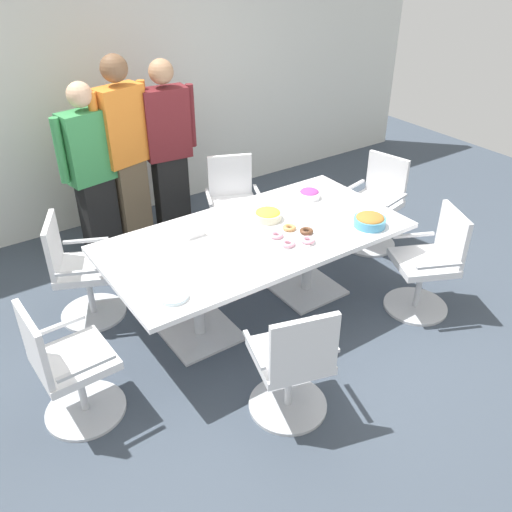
{
  "coord_description": "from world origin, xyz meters",
  "views": [
    {
      "loc": [
        -2.12,
        -3.08,
        2.86
      ],
      "look_at": [
        0.0,
        0.0,
        0.55
      ],
      "focal_mm": 38.22,
      "sensor_mm": 36.0,
      "label": 1
    }
  ],
  "objects": [
    {
      "name": "ground_plane",
      "position": [
        0.0,
        0.0,
        -0.01
      ],
      "size": [
        10.0,
        10.0,
        0.01
      ],
      "primitive_type": "cube",
      "color": "#3D4754"
    },
    {
      "name": "back_wall",
      "position": [
        0.0,
        2.4,
        1.4
      ],
      "size": [
        8.0,
        0.1,
        2.8
      ],
      "primitive_type": "cube",
      "color": "silver",
      "rests_on": "ground"
    },
    {
      "name": "conference_table",
      "position": [
        0.0,
        0.0,
        0.63
      ],
      "size": [
        2.4,
        1.2,
        0.75
      ],
      "color": "white",
      "rests_on": "ground"
    },
    {
      "name": "office_chair_0",
      "position": [
        -1.21,
        0.77,
        0.41
      ],
      "size": [
        0.72,
        0.72,
        0.91
      ],
      "rotation": [
        0.0,
        0.0,
        -2.0
      ],
      "color": "silver",
      "rests_on": "ground"
    },
    {
      "name": "office_chair_1",
      "position": [
        -1.65,
        -0.27,
        0.41
      ],
      "size": [
        0.56,
        0.56,
        0.91
      ],
      "rotation": [
        0.0,
        0.0,
        -1.53
      ],
      "color": "silver",
      "rests_on": "ground"
    },
    {
      "name": "office_chair_2",
      "position": [
        -0.45,
        -1.06,
        0.41
      ],
      "size": [
        0.67,
        0.67,
        0.91
      ],
      "rotation": [
        0.0,
        0.0,
        -0.28
      ],
      "color": "silver",
      "rests_on": "ground"
    },
    {
      "name": "office_chair_3",
      "position": [
        1.21,
        -0.77,
        0.41
      ],
      "size": [
        0.72,
        0.72,
        0.91
      ],
      "rotation": [
        0.0,
        0.0,
        1.13
      ],
      "color": "silver",
      "rests_on": "ground"
    },
    {
      "name": "office_chair_4",
      "position": [
        1.65,
        0.28,
        0.41
      ],
      "size": [
        0.65,
        0.65,
        0.91
      ],
      "rotation": [
        0.0,
        0.0,
        -4.49
      ],
      "color": "silver",
      "rests_on": "ground"
    },
    {
      "name": "office_chair_5",
      "position": [
        0.45,
        1.06,
        0.41
      ],
      "size": [
        0.71,
        0.71,
        0.91
      ],
      "rotation": [
        0.0,
        0.0,
        -3.55
      ],
      "color": "silver",
      "rests_on": "ground"
    },
    {
      "name": "person_standing_0",
      "position": [
        -0.72,
        1.6,
        0.89
      ],
      "size": [
        0.61,
        0.29,
        1.71
      ],
      "rotation": [
        0.0,
        0.0,
        -2.97
      ],
      "color": "black",
      "rests_on": "ground"
    },
    {
      "name": "person_standing_1",
      "position": [
        -0.37,
        1.63,
        1.0
      ],
      "size": [
        0.61,
        0.32,
        1.89
      ],
      "rotation": [
        0.0,
        0.0,
        -2.89
      ],
      "color": "brown",
      "rests_on": "ground"
    },
    {
      "name": "person_standing_2",
      "position": [
        0.07,
        1.63,
        0.94
      ],
      "size": [
        0.61,
        0.26,
        1.8
      ],
      "rotation": [
        0.0,
        0.0,
        -3.24
      ],
      "color": "black",
      "rests_on": "ground"
    },
    {
      "name": "snack_bowl_chips_yellow",
      "position": [
        0.23,
        0.16,
        0.79
      ],
      "size": [
        0.23,
        0.23,
        0.09
      ],
      "color": "beige",
      "rests_on": "conference_table"
    },
    {
      "name": "snack_bowl_candy_mix",
      "position": [
        0.77,
        0.28,
        0.79
      ],
      "size": [
        0.19,
        0.19,
        0.09
      ],
      "color": "white",
      "rests_on": "conference_table"
    },
    {
      "name": "snack_bowl_pretzels",
      "position": [
        0.84,
        -0.4,
        0.8
      ],
      "size": [
        0.26,
        0.26,
        0.1
      ],
      "color": "#4C9EC6",
      "rests_on": "conference_table"
    },
    {
      "name": "donut_platter",
      "position": [
        0.2,
        -0.22,
        0.77
      ],
      "size": [
        0.36,
        0.36,
        0.04
      ],
      "color": "white",
      "rests_on": "conference_table"
    },
    {
      "name": "plate_stack",
      "position": [
        -0.93,
        -0.39,
        0.77
      ],
      "size": [
        0.2,
        0.2,
        0.03
      ],
      "color": "white",
      "rests_on": "conference_table"
    },
    {
      "name": "napkin_pile",
      "position": [
        -0.41,
        0.29,
        0.79
      ],
      "size": [
        0.14,
        0.14,
        0.08
      ],
      "primitive_type": "cube",
      "color": "white",
      "rests_on": "conference_table"
    }
  ]
}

